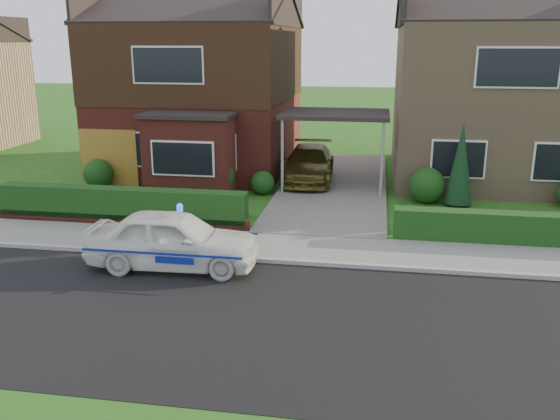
# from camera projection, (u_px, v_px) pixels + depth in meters

# --- Properties ---
(ground) EXTENTS (120.00, 120.00, 0.00)m
(ground) POSITION_uv_depth(u_px,v_px,m) (289.00, 322.00, 11.42)
(ground) COLOR #1A5216
(ground) RESTS_ON ground
(road) EXTENTS (60.00, 6.00, 0.02)m
(road) POSITION_uv_depth(u_px,v_px,m) (289.00, 322.00, 11.42)
(road) COLOR black
(road) RESTS_ON ground
(kerb) EXTENTS (60.00, 0.16, 0.12)m
(kerb) POSITION_uv_depth(u_px,v_px,m) (308.00, 263.00, 14.30)
(kerb) COLOR #9E9993
(kerb) RESTS_ON ground
(sidewalk) EXTENTS (60.00, 2.00, 0.10)m
(sidewalk) POSITION_uv_depth(u_px,v_px,m) (313.00, 249.00, 15.30)
(sidewalk) COLOR slate
(sidewalk) RESTS_ON ground
(driveway) EXTENTS (3.80, 12.00, 0.12)m
(driveway) POSITION_uv_depth(u_px,v_px,m) (334.00, 186.00, 21.83)
(driveway) COLOR #666059
(driveway) RESTS_ON ground
(house_left) EXTENTS (7.50, 9.53, 7.25)m
(house_left) POSITION_uv_depth(u_px,v_px,m) (202.00, 76.00, 24.46)
(house_left) COLOR maroon
(house_left) RESTS_ON ground
(house_right) EXTENTS (7.50, 8.06, 7.25)m
(house_right) POSITION_uv_depth(u_px,v_px,m) (493.00, 83.00, 22.76)
(house_right) COLOR #A18162
(house_right) RESTS_ON ground
(carport_link) EXTENTS (3.80, 3.00, 2.77)m
(carport_link) POSITION_uv_depth(u_px,v_px,m) (335.00, 115.00, 21.07)
(carport_link) COLOR black
(carport_link) RESTS_ON ground
(garage_door) EXTENTS (2.20, 0.10, 2.10)m
(garage_door) POSITION_uv_depth(u_px,v_px,m) (109.00, 158.00, 21.87)
(garage_door) COLOR #945D20
(garage_door) RESTS_ON ground
(dwarf_wall) EXTENTS (7.70, 0.25, 0.36)m
(dwarf_wall) POSITION_uv_depth(u_px,v_px,m) (120.00, 220.00, 17.31)
(dwarf_wall) COLOR maroon
(dwarf_wall) RESTS_ON ground
(hedge_left) EXTENTS (7.50, 0.55, 0.90)m
(hedge_left) POSITION_uv_depth(u_px,v_px,m) (123.00, 224.00, 17.50)
(hedge_left) COLOR #113813
(hedge_left) RESTS_ON ground
(hedge_right) EXTENTS (7.50, 0.55, 0.80)m
(hedge_right) POSITION_uv_depth(u_px,v_px,m) (537.00, 247.00, 15.58)
(hedge_right) COLOR #113813
(hedge_right) RESTS_ON ground
(shrub_left_far) EXTENTS (1.08, 1.08, 1.08)m
(shrub_left_far) POSITION_uv_depth(u_px,v_px,m) (98.00, 174.00, 21.62)
(shrub_left_far) COLOR #113813
(shrub_left_far) RESTS_ON ground
(shrub_left_mid) EXTENTS (1.32, 1.32, 1.32)m
(shrub_left_mid) POSITION_uv_depth(u_px,v_px,m) (216.00, 176.00, 20.69)
(shrub_left_mid) COLOR #113813
(shrub_left_mid) RESTS_ON ground
(shrub_left_near) EXTENTS (0.84, 0.84, 0.84)m
(shrub_left_near) POSITION_uv_depth(u_px,v_px,m) (263.00, 183.00, 20.79)
(shrub_left_near) COLOR #113813
(shrub_left_near) RESTS_ON ground
(shrub_right_near) EXTENTS (1.20, 1.20, 1.20)m
(shrub_right_near) POSITION_uv_depth(u_px,v_px,m) (427.00, 185.00, 19.66)
(shrub_right_near) COLOR #113813
(shrub_right_near) RESTS_ON ground
(conifer_a) EXTENTS (0.90, 0.90, 2.60)m
(conifer_a) POSITION_uv_depth(u_px,v_px,m) (460.00, 167.00, 19.12)
(conifer_a) COLOR black
(conifer_a) RESTS_ON ground
(police_car) EXTENTS (3.73, 4.12, 1.55)m
(police_car) POSITION_uv_depth(u_px,v_px,m) (173.00, 240.00, 14.00)
(police_car) COLOR white
(police_car) RESTS_ON ground
(driveway_car) EXTENTS (1.95, 4.45, 1.27)m
(driveway_car) POSITION_uv_depth(u_px,v_px,m) (309.00, 164.00, 22.33)
(driveway_car) COLOR brown
(driveway_car) RESTS_ON driveway
(potted_plant_a) EXTENTS (0.51, 0.42, 0.83)m
(potted_plant_a) POSITION_uv_depth(u_px,v_px,m) (159.00, 183.00, 20.79)
(potted_plant_a) COLOR gray
(potted_plant_a) RESTS_ON ground
(potted_plant_b) EXTENTS (0.48, 0.48, 0.68)m
(potted_plant_b) POSITION_uv_depth(u_px,v_px,m) (152.00, 199.00, 19.01)
(potted_plant_b) COLOR gray
(potted_plant_b) RESTS_ON ground
(potted_plant_c) EXTENTS (0.62, 0.62, 0.80)m
(potted_plant_c) POSITION_uv_depth(u_px,v_px,m) (241.00, 205.00, 18.07)
(potted_plant_c) COLOR gray
(potted_plant_c) RESTS_ON ground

